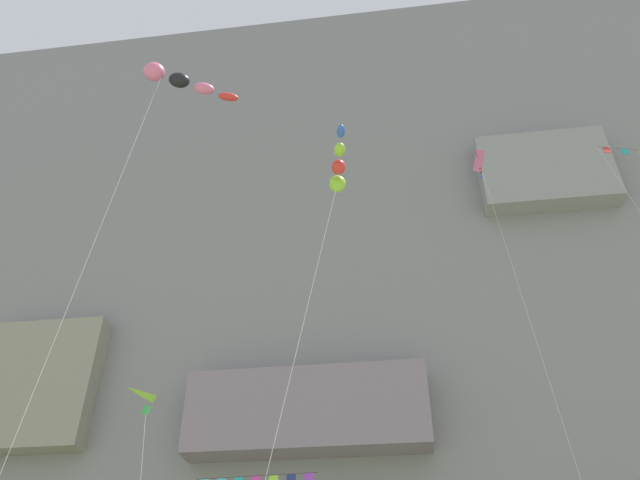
% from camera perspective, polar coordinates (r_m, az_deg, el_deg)
% --- Properties ---
extents(cliff_face, '(180.00, 28.94, 63.01)m').
position_cam_1_polar(cliff_face, '(62.36, 0.90, -7.99)').
color(cliff_face, gray).
rests_on(cliff_face, ground).
extents(kite_delta_mid_right, '(1.85, 2.18, 11.16)m').
position_cam_1_polar(kite_delta_mid_right, '(25.42, -14.78, -15.02)').
color(kite_delta_mid_right, '#8CCC33').
rests_on(kite_delta_mid_right, ground).
extents(kite_windsock_near_cliff, '(4.92, 5.93, 28.91)m').
position_cam_1_polar(kite_windsock_near_cliff, '(34.75, -12.77, 13.90)').
color(kite_windsock_near_cliff, pink).
rests_on(kite_windsock_near_cliff, ground).
extents(kite_windsock_upper_right, '(3.22, 2.73, 16.26)m').
position_cam_1_polar(kite_windsock_upper_right, '(20.47, 1.63, 6.31)').
color(kite_windsock_upper_right, '#8CCC33').
rests_on(kite_windsock_upper_right, ground).
extents(kite_diamond_upper_mid, '(1.70, 5.50, 32.33)m').
position_cam_1_polar(kite_diamond_upper_mid, '(42.94, 14.56, 5.55)').
color(kite_diamond_upper_mid, pink).
rests_on(kite_diamond_upper_mid, ground).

